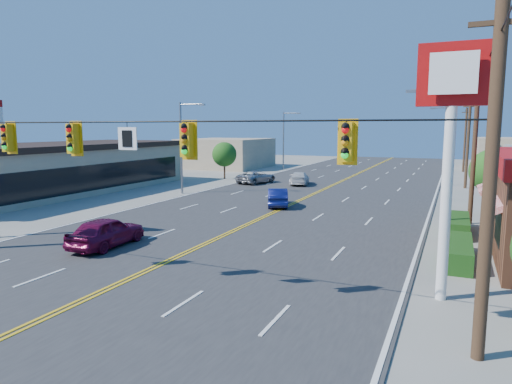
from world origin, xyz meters
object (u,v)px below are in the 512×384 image
at_px(signal_span, 98,155).
at_px(car_white, 299,179).
at_px(car_magenta, 106,233).
at_px(car_blue, 277,198).
at_px(kfc_pylon, 451,120).
at_px(car_silver, 257,177).

relative_size(signal_span, car_white, 5.49).
relative_size(car_magenta, car_blue, 1.07).
xyz_separation_m(signal_span, car_blue, (-0.58, 18.91, -4.22)).
relative_size(signal_span, kfc_pylon, 2.86).
distance_m(signal_span, car_blue, 19.38).
distance_m(kfc_pylon, car_silver, 33.42).
bearing_deg(car_blue, car_silver, -82.47).
bearing_deg(car_white, car_blue, 87.74).
bearing_deg(car_blue, kfc_pylon, 105.73).
relative_size(kfc_pylon, car_magenta, 1.97).
bearing_deg(car_magenta, kfc_pylon, 175.07).
distance_m(car_magenta, car_silver, 26.69).
height_order(kfc_pylon, car_white, kfc_pylon).
distance_m(kfc_pylon, car_magenta, 16.07).
distance_m(car_blue, car_white, 13.18).
xyz_separation_m(signal_span, car_magenta, (-4.04, 4.70, -4.15)).
bearing_deg(signal_span, car_white, 95.64).
height_order(car_white, car_silver, car_silver).
xyz_separation_m(signal_span, car_white, (-3.14, 31.83, -4.24)).
xyz_separation_m(signal_span, car_silver, (-7.62, 31.14, -4.23)).
distance_m(signal_span, car_white, 32.27).
height_order(car_magenta, car_silver, car_magenta).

